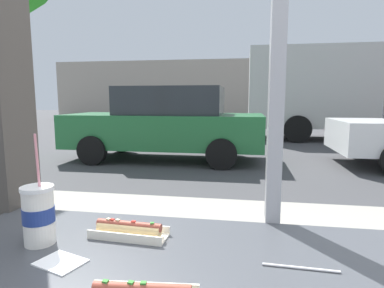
{
  "coord_description": "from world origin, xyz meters",
  "views": [
    {
      "loc": [
        -0.1,
        -1.06,
        1.43
      ],
      "look_at": [
        -0.64,
        2.17,
        0.97
      ],
      "focal_mm": 30.05,
      "sensor_mm": 36.0,
      "label": 1
    }
  ],
  "objects_px": {
    "box_truck": "(341,91)",
    "hotdog_tray_near": "(129,230)",
    "soda_cup_right": "(39,214)",
    "parked_car_green": "(166,123)"
  },
  "relations": [
    {
      "from": "box_truck",
      "to": "hotdog_tray_near",
      "type": "bearing_deg",
      "value": -108.04
    },
    {
      "from": "hotdog_tray_near",
      "to": "parked_car_green",
      "type": "height_order",
      "value": "parked_car_green"
    },
    {
      "from": "hotdog_tray_near",
      "to": "parked_car_green",
      "type": "xyz_separation_m",
      "value": [
        -1.48,
        6.41,
        -0.15
      ]
    },
    {
      "from": "soda_cup_right",
      "to": "hotdog_tray_near",
      "type": "relative_size",
      "value": 1.35
    },
    {
      "from": "hotdog_tray_near",
      "to": "parked_car_green",
      "type": "relative_size",
      "value": 0.05
    },
    {
      "from": "hotdog_tray_near",
      "to": "soda_cup_right",
      "type": "bearing_deg",
      "value": -160.29
    },
    {
      "from": "soda_cup_right",
      "to": "parked_car_green",
      "type": "height_order",
      "value": "parked_car_green"
    },
    {
      "from": "hotdog_tray_near",
      "to": "box_truck",
      "type": "bearing_deg",
      "value": 71.96
    },
    {
      "from": "soda_cup_right",
      "to": "parked_car_green",
      "type": "xyz_separation_m",
      "value": [
        -1.23,
        6.5,
        -0.22
      ]
    },
    {
      "from": "parked_car_green",
      "to": "hotdog_tray_near",
      "type": "bearing_deg",
      "value": -77.03
    }
  ]
}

